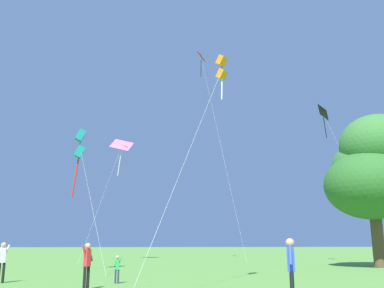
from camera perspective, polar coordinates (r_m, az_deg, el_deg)
name	(u,v)px	position (r m, az deg, el deg)	size (l,w,h in m)	color
kite_red_high	(203,66)	(48.39, 1.44, 10.49)	(3.21, 8.71, 23.15)	red
kite_black_large	(325,118)	(41.89, 17.48, 3.30)	(3.08, 6.30, 14.55)	black
kite_teal_box	(80,146)	(28.15, -14.89, -0.22)	(2.74, 5.37, 8.86)	teal
kite_pink_low	(121,151)	(46.26, -9.61, -0.96)	(4.14, 9.80, 12.92)	pink
kite_orange_box	(221,70)	(19.72, 3.99, 9.98)	(4.24, 5.65, 10.12)	orange
person_foreground_watcher	(87,261)	(16.69, -13.96, -15.11)	(0.42, 0.45, 1.67)	black
person_with_spool	(3,258)	(20.61, -24.18, -13.88)	(0.54, 0.25, 1.70)	black
person_near_tree	(291,265)	(12.44, 13.21, -15.55)	(0.29, 0.57, 1.79)	black
person_child_small	(117,267)	(19.01, -10.05, -15.95)	(0.37, 0.16, 1.15)	#2D3351
tree_right_cluster	(374,169)	(33.69, 23.30, -3.12)	(7.31, 7.28, 10.93)	brown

